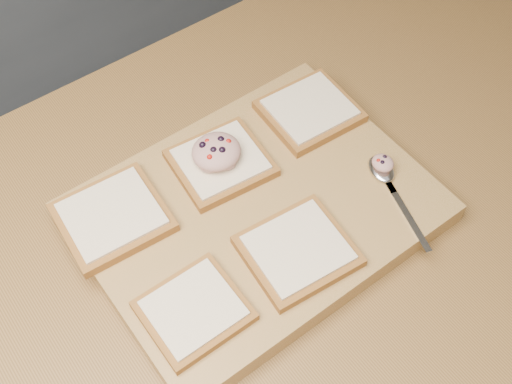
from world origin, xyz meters
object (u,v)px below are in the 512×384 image
(tuna_salad_dollop, at_px, (216,151))
(spoon, at_px, (385,176))
(cutting_board, at_px, (256,212))
(bread_far_center, at_px, (221,162))

(tuna_salad_dollop, bearing_deg, spoon, -41.58)
(cutting_board, xyz_separation_m, bread_far_center, (-0.00, 0.08, 0.03))
(tuna_salad_dollop, relative_size, spoon, 0.42)
(bread_far_center, height_order, tuna_salad_dollop, tuna_salad_dollop)
(bread_far_center, relative_size, spoon, 0.84)
(bread_far_center, bearing_deg, spoon, -41.83)
(cutting_board, distance_m, spoon, 0.18)
(cutting_board, distance_m, tuna_salad_dollop, 0.10)
(cutting_board, height_order, tuna_salad_dollop, tuna_salad_dollop)
(cutting_board, distance_m, bread_far_center, 0.08)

